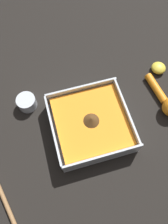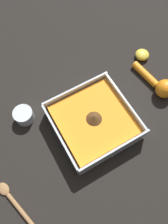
{
  "view_description": "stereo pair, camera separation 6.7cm",
  "coord_description": "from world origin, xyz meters",
  "px_view_note": "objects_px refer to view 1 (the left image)",
  "views": [
    {
      "loc": [
        0.09,
        0.25,
        0.65
      ],
      "look_at": [
        0.01,
        -0.02,
        0.03
      ],
      "focal_mm": 35.0,
      "sensor_mm": 36.0,
      "label": 1
    },
    {
      "loc": [
        0.15,
        0.22,
        0.65
      ],
      "look_at": [
        0.01,
        -0.02,
        0.03
      ],
      "focal_mm": 35.0,
      "sensor_mm": 36.0,
      "label": 2
    }
  ],
  "objects_px": {
    "spice_bowl": "(27,103)",
    "square_dish": "(90,124)",
    "lemon_half": "(158,68)",
    "wooden_spoon": "(1,192)",
    "lemon_squeezer": "(168,102)"
  },
  "relations": [
    {
      "from": "spice_bowl",
      "to": "lemon_half",
      "type": "bearing_deg",
      "value": -178.56
    },
    {
      "from": "wooden_spoon",
      "to": "spice_bowl",
      "type": "bearing_deg",
      "value": -40.79
    },
    {
      "from": "square_dish",
      "to": "lemon_half",
      "type": "bearing_deg",
      "value": -154.2
    },
    {
      "from": "spice_bowl",
      "to": "square_dish",
      "type": "bearing_deg",
      "value": 143.38
    },
    {
      "from": "square_dish",
      "to": "lemon_squeezer",
      "type": "bearing_deg",
      "value": -179.22
    },
    {
      "from": "lemon_half",
      "to": "spice_bowl",
      "type": "bearing_deg",
      "value": 1.44
    },
    {
      "from": "lemon_squeezer",
      "to": "lemon_half",
      "type": "relative_size",
      "value": 3.44
    },
    {
      "from": "lemon_squeezer",
      "to": "spice_bowl",
      "type": "bearing_deg",
      "value": -113.66
    },
    {
      "from": "spice_bowl",
      "to": "lemon_squeezer",
      "type": "distance_m",
      "value": 0.45
    },
    {
      "from": "square_dish",
      "to": "wooden_spoon",
      "type": "bearing_deg",
      "value": 21.88
    },
    {
      "from": "lemon_squeezer",
      "to": "wooden_spoon",
      "type": "height_order",
      "value": "lemon_squeezer"
    },
    {
      "from": "lemon_half",
      "to": "wooden_spoon",
      "type": "xyz_separation_m",
      "value": [
        0.58,
        0.26,
        -0.01
      ]
    },
    {
      "from": "lemon_squeezer",
      "to": "lemon_half",
      "type": "bearing_deg",
      "value": 159.53
    },
    {
      "from": "lemon_half",
      "to": "wooden_spoon",
      "type": "relative_size",
      "value": 0.23
    },
    {
      "from": "spice_bowl",
      "to": "wooden_spoon",
      "type": "xyz_separation_m",
      "value": [
        0.12,
        0.25,
        -0.01
      ]
    }
  ]
}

